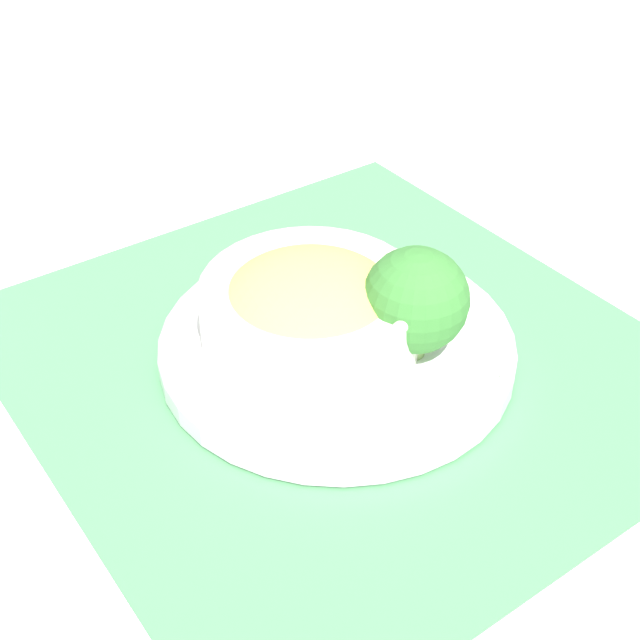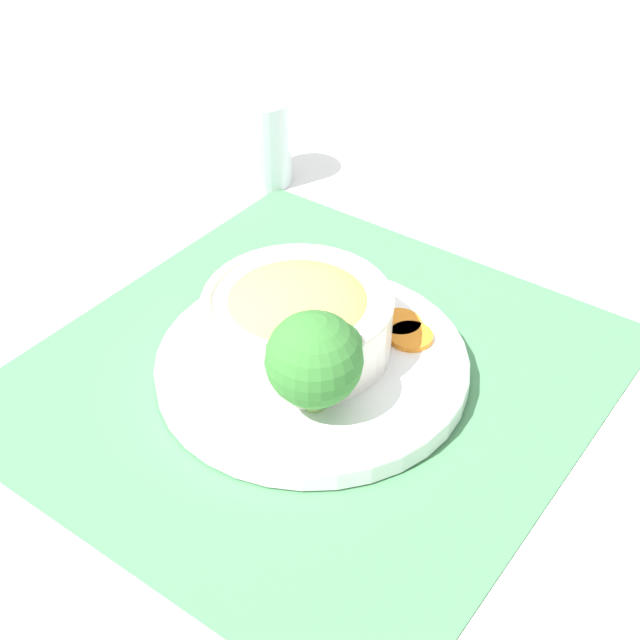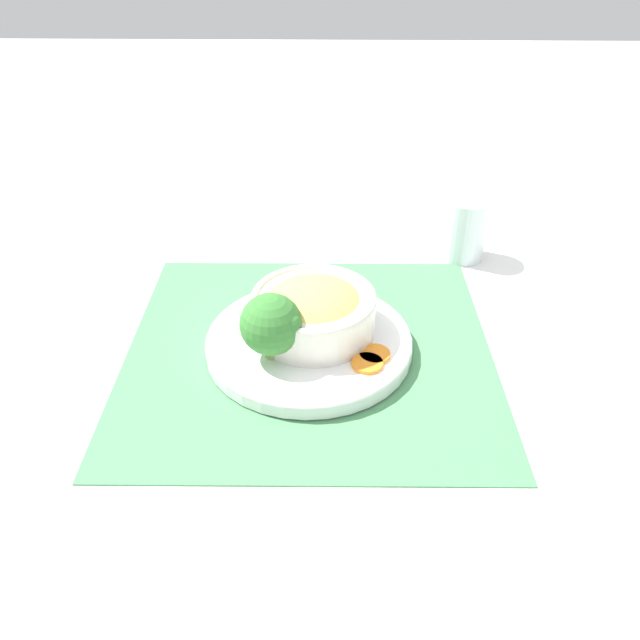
% 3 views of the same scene
% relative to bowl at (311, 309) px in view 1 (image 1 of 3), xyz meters
% --- Properties ---
extents(ground_plane, '(4.00, 4.00, 0.00)m').
position_rel_bowl_xyz_m(ground_plane, '(0.01, 0.02, -0.05)').
color(ground_plane, white).
extents(placemat, '(0.49, 0.47, 0.00)m').
position_rel_bowl_xyz_m(placemat, '(0.01, 0.02, -0.05)').
color(placemat, '#4C8C59').
rests_on(placemat, ground_plane).
extents(plate, '(0.27, 0.27, 0.02)m').
position_rel_bowl_xyz_m(plate, '(0.01, 0.02, -0.04)').
color(plate, white).
rests_on(plate, placemat).
extents(bowl, '(0.17, 0.17, 0.07)m').
position_rel_bowl_xyz_m(bowl, '(0.00, 0.00, 0.00)').
color(bowl, silver).
rests_on(bowl, plate).
extents(broccoli_floret, '(0.08, 0.08, 0.09)m').
position_rel_bowl_xyz_m(broccoli_floret, '(0.05, 0.06, 0.02)').
color(broccoli_floret, '#84AD5B').
rests_on(broccoli_floret, plate).
extents(carrot_slice_near, '(0.04, 0.04, 0.01)m').
position_rel_bowl_xyz_m(carrot_slice_near, '(-0.07, 0.07, -0.03)').
color(carrot_slice_near, orange).
rests_on(carrot_slice_near, plate).
extents(carrot_slice_middle, '(0.04, 0.04, 0.01)m').
position_rel_bowl_xyz_m(carrot_slice_middle, '(-0.08, 0.06, -0.03)').
color(carrot_slice_middle, orange).
rests_on(carrot_slice_middle, plate).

